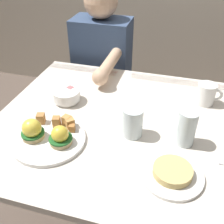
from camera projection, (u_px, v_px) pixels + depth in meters
name	position (u px, v px, depth m)	size (l,w,h in m)	color
dining_table	(141.00, 145.00, 1.12)	(1.20, 0.90, 0.74)	silver
eggs_benedict_plate	(48.00, 135.00, 0.97)	(0.27, 0.27, 0.09)	white
fruit_bowl	(67.00, 95.00, 1.18)	(0.12, 0.12, 0.06)	white
coffee_mug	(206.00, 93.00, 1.15)	(0.11, 0.08, 0.09)	white
water_glass_near	(186.00, 130.00, 0.94)	(0.07, 0.07, 0.14)	silver
water_glass_far	(133.00, 123.00, 0.98)	(0.08, 0.08, 0.12)	silver
side_plate	(172.00, 173.00, 0.84)	(0.20, 0.20, 0.04)	white
diner_person	(101.00, 69.00, 1.66)	(0.34, 0.54, 1.14)	#33333D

